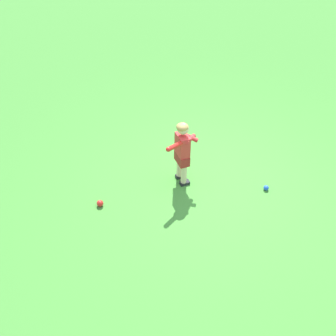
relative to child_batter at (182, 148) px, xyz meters
name	(u,v)px	position (x,y,z in m)	size (l,w,h in m)	color
ground_plane	(214,183)	(-0.40, -0.34, -0.65)	(40.00, 40.00, 0.00)	#479338
child_batter	(182,148)	(0.00, 0.00, 0.00)	(0.32, 0.64, 1.08)	#232328
play_ball_by_bucket	(266,188)	(-1.06, -0.77, -0.61)	(0.08, 0.08, 0.08)	blue
play_ball_behind_batter	(100,203)	(0.49, 1.23, -0.60)	(0.10, 0.10, 0.10)	red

